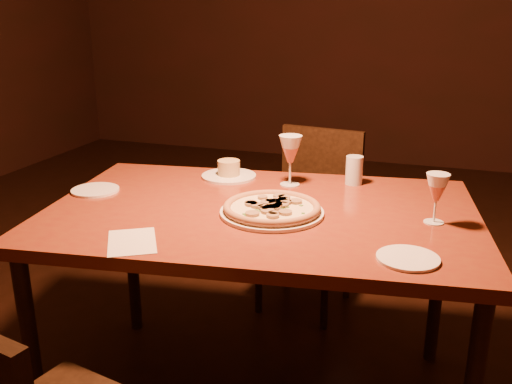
% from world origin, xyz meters
% --- Properties ---
extents(floor, '(7.00, 7.00, 0.00)m').
position_xyz_m(floor, '(0.00, 0.00, 0.00)').
color(floor, black).
rests_on(floor, ground).
extents(back_wall, '(6.00, 0.04, 3.00)m').
position_xyz_m(back_wall, '(0.00, 3.50, 1.50)').
color(back_wall, '#341410').
rests_on(back_wall, floor).
extents(dining_table, '(1.61, 1.15, 0.80)m').
position_xyz_m(dining_table, '(0.21, -0.30, 0.73)').
color(dining_table, brown).
rests_on(dining_table, floor).
extents(chair_far, '(0.49, 0.49, 0.89)m').
position_xyz_m(chair_far, '(0.19, 0.57, 0.50)').
color(chair_far, black).
rests_on(chair_far, floor).
extents(pizza_plate, '(0.35, 0.35, 0.04)m').
position_xyz_m(pizza_plate, '(0.26, -0.33, 0.82)').
color(pizza_plate, white).
rests_on(pizza_plate, dining_table).
extents(ramekin_saucer, '(0.23, 0.23, 0.07)m').
position_xyz_m(ramekin_saucer, '(-0.04, 0.03, 0.82)').
color(ramekin_saucer, white).
rests_on(ramekin_saucer, dining_table).
extents(wine_glass_far, '(0.09, 0.09, 0.20)m').
position_xyz_m(wine_glass_far, '(0.23, 0.01, 0.90)').
color(wine_glass_far, '#BD654E').
rests_on(wine_glass_far, dining_table).
extents(wine_glass_right, '(0.08, 0.08, 0.17)m').
position_xyz_m(wine_glass_right, '(0.79, -0.24, 0.88)').
color(wine_glass_right, '#BD654E').
rests_on(wine_glass_right, dining_table).
extents(water_tumbler, '(0.07, 0.07, 0.11)m').
position_xyz_m(water_tumbler, '(0.47, 0.10, 0.86)').
color(water_tumbler, silver).
rests_on(water_tumbler, dining_table).
extents(side_plate_left, '(0.18, 0.18, 0.01)m').
position_xyz_m(side_plate_left, '(-0.46, -0.31, 0.80)').
color(side_plate_left, white).
rests_on(side_plate_left, dining_table).
extents(side_plate_near, '(0.18, 0.18, 0.01)m').
position_xyz_m(side_plate_near, '(0.73, -0.56, 0.80)').
color(side_plate_near, white).
rests_on(side_plate_near, dining_table).
extents(menu_card, '(0.23, 0.25, 0.00)m').
position_xyz_m(menu_card, '(-0.07, -0.70, 0.80)').
color(menu_card, beige).
rests_on(menu_card, dining_table).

